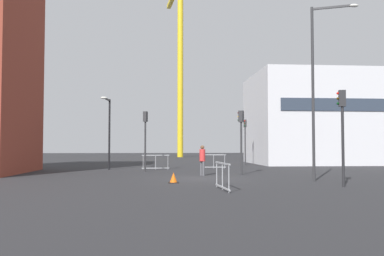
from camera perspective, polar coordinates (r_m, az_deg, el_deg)
ground at (r=22.04m, az=1.54°, el=-7.04°), size 160.00×160.00×0.00m
office_block at (r=42.45m, az=17.79°, el=1.16°), size 13.82×10.31×8.75m
construction_crane at (r=66.63m, az=-1.72°, el=12.37°), size 3.36×20.16×28.78m
streetlamp_tall at (r=21.34m, az=17.19°, el=6.66°), size 2.13×0.91×8.70m
streetlamp_short at (r=30.17m, az=-11.60°, el=0.38°), size 0.46×2.11×5.17m
traffic_light_verge at (r=28.00m, az=-6.53°, el=-0.45°), size 0.33×0.39×4.09m
traffic_light_near at (r=24.98m, az=6.86°, el=-0.49°), size 0.38×0.36×3.88m
traffic_light_corner at (r=18.55m, az=20.25°, el=0.79°), size 0.39×0.31×4.12m
traffic_light_crosswalk at (r=37.94m, az=7.42°, el=-0.91°), size 0.33×0.39×4.17m
pedestrian_walking at (r=23.98m, az=1.46°, el=-4.20°), size 0.34×0.34×1.77m
safety_barrier_right_run at (r=31.74m, az=3.04°, el=-4.64°), size 1.90×0.24×1.08m
safety_barrier_mid_span at (r=16.30m, az=4.27°, el=-6.64°), size 0.22×2.40×1.08m
safety_barrier_front at (r=30.38m, az=-5.10°, el=-4.73°), size 2.03×0.28×1.08m
traffic_cone_orange at (r=19.34m, az=-2.60°, el=-7.00°), size 0.49×0.49×0.49m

